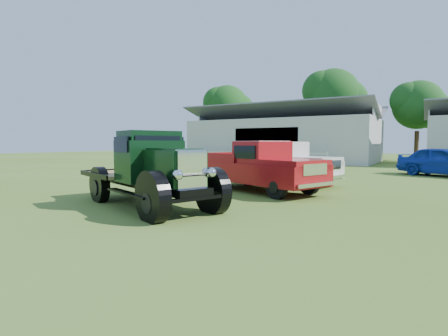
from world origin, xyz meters
The scene contains 10 objects.
ground centered at (0.00, 0.00, 0.00)m, with size 120.00×120.00×0.00m, color #49671B.
shed_left centered at (-7.00, 26.00, 2.80)m, with size 18.80×10.20×5.60m, color #A4A4A2, non-canonical shape.
fence_rail centered at (-8.00, 20.00, 0.60)m, with size 14.20×0.16×1.20m, color white, non-canonical shape.
tree_a centered at (-18.00, 33.00, 5.25)m, with size 6.30×6.30×10.50m, color #1B5718, non-canonical shape.
tree_b centered at (-4.00, 34.00, 5.75)m, with size 6.90×6.90×11.50m, color #1B5718, non-canonical shape.
tree_c centered at (5.00, 33.00, 4.50)m, with size 5.40×5.40×9.00m, color #1B5718, non-canonical shape.
vintage_flatbed centered at (-1.09, -1.10, 1.12)m, with size 5.68×2.25×2.25m, color black, non-canonical shape.
red_pickup centered at (0.49, 3.50, 1.00)m, with size 5.47×2.10×2.00m, color maroon, non-canonical shape.
white_pickup centered at (0.42, 6.23, 0.95)m, with size 5.19×2.01×1.91m, color beige, non-canonical shape.
misc_car_blue centered at (6.98, 14.36, 0.85)m, with size 2.00×4.97×1.69m, color #1030A3.
Camera 1 is at (6.16, -8.95, 1.90)m, focal length 28.00 mm.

